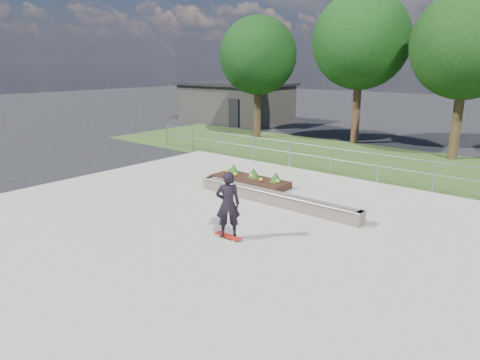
% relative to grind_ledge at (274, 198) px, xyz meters
% --- Properties ---
extents(ground, '(120.00, 120.00, 0.00)m').
position_rel_grind_ledge_xyz_m(ground, '(-0.50, -2.85, -0.26)').
color(ground, black).
rests_on(ground, ground).
extents(grass_verge, '(30.00, 8.00, 0.02)m').
position_rel_grind_ledge_xyz_m(grass_verge, '(-0.50, 8.15, -0.25)').
color(grass_verge, '#2E491D').
rests_on(grass_verge, ground).
extents(concrete_slab, '(15.00, 15.00, 0.06)m').
position_rel_grind_ledge_xyz_m(concrete_slab, '(-0.50, -2.85, -0.23)').
color(concrete_slab, '#A29C8F').
rests_on(concrete_slab, ground).
extents(fence, '(20.06, 0.06, 1.20)m').
position_rel_grind_ledge_xyz_m(fence, '(-0.50, 4.65, 0.51)').
color(fence, '#94969C').
rests_on(fence, ground).
extents(building, '(8.40, 5.40, 3.00)m').
position_rel_grind_ledge_xyz_m(building, '(-14.50, 15.15, 1.25)').
color(building, '#2B2926').
rests_on(building, ground).
extents(tree_far_left, '(4.55, 4.55, 7.15)m').
position_rel_grind_ledge_xyz_m(tree_far_left, '(-8.50, 10.15, 4.59)').
color(tree_far_left, '#302213').
rests_on(tree_far_left, ground).
extents(tree_mid_left, '(5.25, 5.25, 8.25)m').
position_rel_grind_ledge_xyz_m(tree_mid_left, '(-3.00, 12.15, 5.34)').
color(tree_mid_left, '#362015').
rests_on(tree_mid_left, ground).
extents(tree_mid_right, '(4.90, 4.90, 7.70)m').
position_rel_grind_ledge_xyz_m(tree_mid_right, '(2.50, 11.15, 4.97)').
color(tree_mid_right, '#352615').
rests_on(tree_mid_right, ground).
extents(grind_ledge, '(6.00, 0.44, 0.43)m').
position_rel_grind_ledge_xyz_m(grind_ledge, '(0.00, 0.00, 0.00)').
color(grind_ledge, brown).
rests_on(grind_ledge, concrete_slab).
extents(planter_bed, '(3.00, 1.20, 0.61)m').
position_rel_grind_ledge_xyz_m(planter_bed, '(-2.03, 1.32, -0.02)').
color(planter_bed, black).
rests_on(planter_bed, concrete_slab).
extents(skateboarder, '(0.80, 0.73, 1.79)m').
position_rel_grind_ledge_xyz_m(skateboarder, '(0.70, -3.03, 0.72)').
color(skateboarder, white).
rests_on(skateboarder, concrete_slab).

